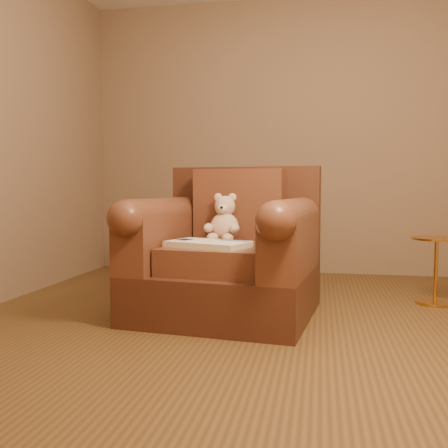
# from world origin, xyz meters

# --- Properties ---
(floor) EXTENTS (4.00, 4.00, 0.00)m
(floor) POSITION_xyz_m (0.00, 0.00, 0.00)
(floor) COLOR brown
(floor) RESTS_ON ground
(room) EXTENTS (4.02, 4.02, 2.71)m
(room) POSITION_xyz_m (0.00, 0.00, 1.71)
(room) COLOR #876C53
(room) RESTS_ON ground
(armchair) EXTENTS (1.22, 1.17, 1.00)m
(armchair) POSITION_xyz_m (-0.31, 0.23, 0.39)
(armchair) COLOR #472517
(armchair) RESTS_ON floor
(teddy_bear) EXTENTS (0.25, 0.27, 0.34)m
(teddy_bear) POSITION_xyz_m (-0.36, 0.33, 0.60)
(teddy_bear) COLOR beige
(teddy_bear) RESTS_ON armchair
(guidebook) EXTENTS (0.55, 0.43, 0.04)m
(guidebook) POSITION_xyz_m (-0.39, -0.03, 0.49)
(guidebook) COLOR beige
(guidebook) RESTS_ON armchair
(side_table) EXTENTS (0.35, 0.35, 0.49)m
(side_table) POSITION_xyz_m (1.11, 0.79, 0.26)
(side_table) COLOR gold
(side_table) RESTS_ON floor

